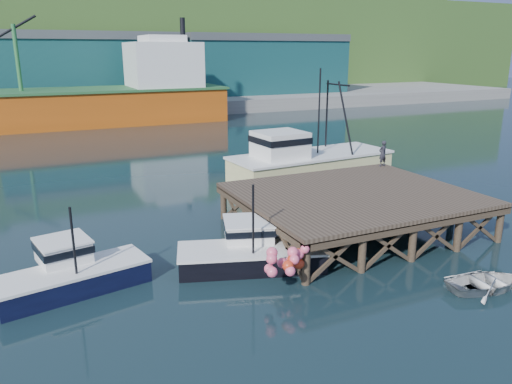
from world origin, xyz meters
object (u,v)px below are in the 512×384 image
boat_navy (71,272)px  dockworker (383,154)px  trawler (308,159)px  dinghy (486,282)px  boat_black (251,250)px

boat_navy → dockworker: dockworker is taller
trawler → dinghy: size_ratio=3.74×
boat_black → trawler: trawler is taller
boat_black → dockworker: boat_black is taller
boat_navy → dinghy: boat_navy is taller
boat_black → trawler: (10.05, 11.92, 0.95)m
boat_black → dockworker: (12.38, 6.36, 2.23)m
boat_navy → trawler: (17.72, 10.90, 0.95)m
boat_navy → dockworker: size_ratio=3.73×
boat_black → dinghy: boat_black is taller
trawler → dinghy: trawler is taller
dinghy → dockworker: size_ratio=1.99×
boat_navy → boat_black: size_ratio=0.90×
dinghy → boat_black: bearing=59.1°
trawler → dinghy: bearing=-101.7°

